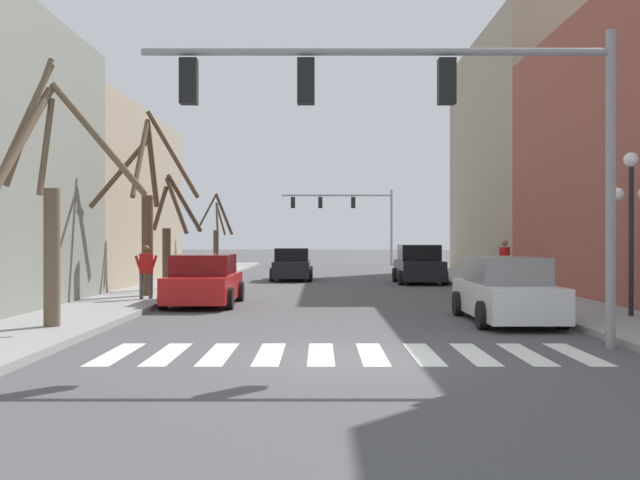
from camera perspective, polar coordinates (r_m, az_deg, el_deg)
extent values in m
plane|color=#4C4C4F|center=(12.75, 2.09, -9.07)|extent=(240.00, 240.00, 0.00)
cube|color=tan|center=(34.48, -17.59, 2.97)|extent=(6.00, 14.29, 7.48)
cube|color=tan|center=(41.89, 15.74, 6.01)|extent=(6.00, 15.56, 12.65)
cube|color=white|center=(13.77, -15.28, -8.37)|extent=(0.45, 2.60, 0.01)
cube|color=white|center=(13.56, -11.57, -8.50)|extent=(0.45, 2.60, 0.01)
cube|color=white|center=(13.41, -7.76, -8.59)|extent=(0.45, 2.60, 0.01)
cube|color=white|center=(13.32, -3.87, -8.65)|extent=(0.45, 2.60, 0.01)
cube|color=white|center=(13.29, 0.04, -8.67)|extent=(0.45, 2.60, 0.01)
cube|color=white|center=(13.33, 3.96, -8.65)|extent=(0.45, 2.60, 0.01)
cube|color=white|center=(13.42, 7.84, -8.59)|extent=(0.45, 2.60, 0.01)
cube|color=white|center=(13.57, 11.65, -8.49)|extent=(0.45, 2.60, 0.01)
cube|color=white|center=(13.78, 15.36, -8.37)|extent=(0.45, 2.60, 0.01)
cube|color=white|center=(14.04, 18.94, -8.21)|extent=(0.45, 2.60, 0.01)
cylinder|color=gray|center=(14.88, 21.25, 3.62)|extent=(0.18, 0.18, 5.89)
cylinder|color=gray|center=(14.30, 4.29, 14.11)|extent=(8.69, 0.14, 0.14)
cube|color=black|center=(14.34, 9.60, 11.82)|extent=(0.32, 0.28, 0.84)
cube|color=black|center=(14.15, -1.11, 11.98)|extent=(0.32, 0.28, 0.84)
cube|color=black|center=(14.35, -10.00, 11.81)|extent=(0.32, 0.28, 0.84)
cylinder|color=gray|center=(56.56, 5.44, 0.95)|extent=(0.18, 0.18, 5.66)
cylinder|color=gray|center=(56.40, 1.26, 3.43)|extent=(8.25, 0.14, 0.14)
cube|color=black|center=(56.41, 2.52, 2.86)|extent=(0.32, 0.28, 0.84)
cube|color=black|center=(56.36, 0.00, 2.87)|extent=(0.32, 0.28, 0.84)
cube|color=black|center=(56.39, -2.10, 2.87)|extent=(0.32, 0.28, 0.84)
cylinder|color=black|center=(19.64, 22.59, -0.11)|extent=(0.12, 0.12, 3.62)
sphere|color=white|center=(19.73, 22.59, 5.68)|extent=(0.36, 0.36, 0.36)
sphere|color=white|center=(19.54, 21.72, 3.29)|extent=(0.31, 0.31, 0.31)
cube|color=red|center=(23.06, -8.85, -3.56)|extent=(1.85, 4.62, 0.75)
cube|color=maroon|center=(23.02, -8.86, -1.86)|extent=(1.70, 2.40, 0.61)
cylinder|color=black|center=(24.64, -10.52, -3.86)|extent=(0.22, 0.64, 0.64)
cylinder|color=black|center=(24.36, -6.14, -3.90)|extent=(0.22, 0.64, 0.64)
cylinder|color=black|center=(21.84, -11.89, -4.38)|extent=(0.22, 0.64, 0.64)
cylinder|color=black|center=(21.53, -6.95, -4.44)|extent=(0.22, 0.64, 0.64)
cube|color=black|center=(33.96, 7.52, -2.27)|extent=(1.86, 4.16, 0.86)
cube|color=black|center=(33.94, 7.52, -0.96)|extent=(1.72, 2.16, 0.70)
cylinder|color=black|center=(35.14, 5.70, -2.66)|extent=(0.22, 0.64, 0.64)
cylinder|color=black|center=(35.38, 8.77, -2.64)|extent=(0.22, 0.64, 0.64)
cylinder|color=black|center=(32.58, 6.16, -2.88)|extent=(0.22, 0.64, 0.64)
cylinder|color=black|center=(32.84, 9.46, -2.86)|extent=(0.22, 0.64, 0.64)
cube|color=white|center=(18.75, 13.95, -4.38)|extent=(1.74, 4.78, 0.77)
cube|color=gray|center=(18.71, 13.95, -2.23)|extent=(1.60, 2.48, 0.63)
cylinder|color=black|center=(20.03, 10.44, -4.78)|extent=(0.22, 0.64, 0.64)
cylinder|color=black|center=(20.42, 15.37, -4.69)|extent=(0.22, 0.64, 0.64)
cylinder|color=black|center=(17.13, 12.25, -5.62)|extent=(0.22, 0.64, 0.64)
cylinder|color=black|center=(17.60, 17.95, -5.47)|extent=(0.22, 0.64, 0.64)
cube|color=black|center=(36.19, -2.17, -2.20)|extent=(1.72, 4.26, 0.76)
cube|color=black|center=(36.17, -2.17, -1.12)|extent=(1.58, 2.22, 0.62)
cylinder|color=black|center=(34.86, -0.81, -2.68)|extent=(0.22, 0.64, 0.64)
cylinder|color=black|center=(34.93, -3.69, -2.68)|extent=(0.22, 0.64, 0.64)
cylinder|color=black|center=(37.50, -0.76, -2.48)|extent=(0.22, 0.64, 0.64)
cylinder|color=black|center=(37.57, -3.43, -2.48)|extent=(0.22, 0.64, 0.64)
cylinder|color=#4C4C51|center=(23.89, -12.81, -3.45)|extent=(0.12, 0.12, 0.79)
cylinder|color=#4C4C51|center=(23.83, -13.48, -3.45)|extent=(0.12, 0.12, 0.79)
cube|color=red|center=(23.82, -13.14, -1.75)|extent=(0.44, 0.36, 0.62)
sphere|color=brown|center=(23.81, -13.14, -0.66)|extent=(0.22, 0.22, 0.22)
cylinder|color=red|center=(23.87, -12.62, -1.85)|extent=(0.28, 0.19, 0.60)
cylinder|color=red|center=(23.79, -13.67, -1.86)|extent=(0.28, 0.19, 0.60)
cylinder|color=#7A705B|center=(29.38, 13.72, -2.70)|extent=(0.13, 0.13, 0.86)
cylinder|color=#7A705B|center=(29.66, 14.00, -2.68)|extent=(0.13, 0.13, 0.86)
cube|color=red|center=(29.49, 13.86, -1.19)|extent=(0.46, 0.48, 0.68)
sphere|color=#8C664C|center=(29.49, 13.86, -0.22)|extent=(0.24, 0.24, 0.24)
cylinder|color=red|center=(29.28, 13.64, -1.29)|extent=(0.27, 0.28, 0.66)
cylinder|color=red|center=(29.71, 14.08, -1.27)|extent=(0.27, 0.28, 0.66)
cylinder|color=#473828|center=(40.60, -7.96, -0.89)|extent=(0.29, 0.29, 2.31)
cylinder|color=#473828|center=(39.84, -7.87, 1.70)|extent=(0.40, 1.61, 1.66)
cylinder|color=#473828|center=(40.58, -7.35, 1.96)|extent=(1.01, 0.20, 2.26)
cylinder|color=#473828|center=(40.98, -7.61, 1.60)|extent=(0.48, 0.91, 1.78)
cylinder|color=#473828|center=(40.34, -8.67, 2.07)|extent=(0.99, 0.82, 1.98)
cylinder|color=brown|center=(17.03, -19.78, -1.25)|extent=(0.35, 0.35, 2.96)
cylinder|color=brown|center=(16.82, -21.29, 8.49)|extent=(0.66, 1.16, 2.84)
cylinder|color=brown|center=(17.17, -21.97, 7.49)|extent=(1.35, 0.60, 3.13)
cylinder|color=brown|center=(16.27, -21.87, 6.90)|extent=(0.62, 2.20, 2.65)
cylinder|color=brown|center=(16.76, -20.19, 6.76)|extent=(0.16, 0.91, 2.13)
cylinder|color=brown|center=(17.13, -16.47, 7.30)|extent=(2.00, 0.75, 2.47)
cylinder|color=brown|center=(25.26, -13.05, -0.41)|extent=(0.38, 0.38, 3.30)
cylinder|color=brown|center=(24.31, -13.55, 6.18)|extent=(0.22, 2.34, 2.73)
cylinder|color=brown|center=(25.61, -11.16, 6.37)|extent=(1.67, 0.92, 2.90)
cylinder|color=brown|center=(26.01, -12.69, 5.58)|extent=(0.21, 1.47, 2.79)
cylinder|color=brown|center=(24.99, -15.10, 4.92)|extent=(1.64, 1.35, 2.35)
cylinder|color=#473828|center=(28.31, -11.64, -1.40)|extent=(0.31, 0.31, 2.25)
cylinder|color=#473828|center=(28.05, -10.89, 2.58)|extent=(0.97, 0.55, 2.13)
cylinder|color=#473828|center=(28.06, -12.11, 2.39)|extent=(0.50, 0.76, 1.67)
cylinder|color=#473828|center=(28.90, -10.30, 2.73)|extent=(1.16, 1.58, 2.20)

